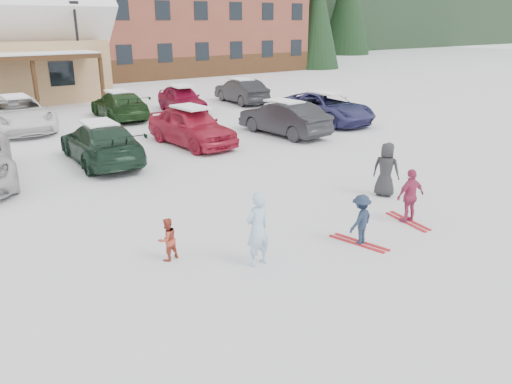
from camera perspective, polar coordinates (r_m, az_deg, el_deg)
ground at (r=11.06m, az=1.75°, el=-6.59°), size 160.00×160.00×0.00m
lamp_post at (r=32.69m, az=-19.64°, el=15.44°), size 0.50×0.25×5.81m
conifer_1 at (r=53.81m, az=7.06°, el=20.53°), size 4.84×4.84×11.22m
conifer_3 at (r=53.30m, az=-23.63°, el=17.96°), size 3.96×3.96×9.18m
conifer_4 at (r=67.19m, az=1.20°, el=20.59°), size 5.06×5.06×11.73m
adult_skier at (r=10.09m, az=0.16°, el=-4.26°), size 0.62×0.44×1.59m
toddler_red at (r=10.58m, az=-10.09°, el=-5.35°), size 0.51×0.44×0.93m
child_navy at (r=11.35m, az=11.88°, el=-3.11°), size 0.83×0.60×1.16m
skis_child_navy at (r=11.57m, az=11.69°, el=-5.71°), size 0.52×1.41×0.03m
child_magenta at (r=12.84m, az=17.23°, el=-0.44°), size 0.85×0.46×1.37m
skis_child_magenta at (r=13.07m, az=16.94°, el=-3.21°), size 0.42×1.41×0.03m
bystander_dark at (r=14.60m, az=14.64°, el=2.51°), size 0.77×0.90×1.56m
parked_car_3 at (r=18.37m, az=-17.30°, el=5.40°), size 2.25×5.00×1.42m
parked_car_4 at (r=20.25m, az=-7.40°, el=7.48°), size 2.20×4.64×1.53m
parked_car_5 at (r=21.97m, az=3.20°, el=8.43°), size 1.93×4.58×1.47m
parked_car_6 at (r=24.91m, az=8.00°, el=9.52°), size 2.47×5.23×1.44m
parked_car_10 at (r=25.28m, az=-25.64°, el=8.10°), size 2.64×5.62×1.55m
parked_car_11 at (r=26.59m, az=-15.36°, el=9.57°), size 2.21×4.88×1.39m
parked_car_12 at (r=27.86m, az=-8.47°, el=10.48°), size 2.15×4.34×1.42m
parked_car_13 at (r=30.63m, az=-1.71°, el=11.44°), size 1.86×4.45×1.43m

